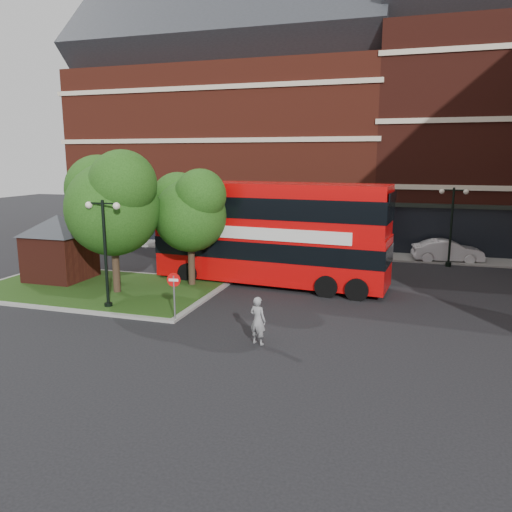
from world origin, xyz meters
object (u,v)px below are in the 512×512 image
(woman, at_px, (258,321))
(car_silver, at_px, (302,246))
(car_white, at_px, (447,251))
(bus, at_px, (270,227))

(woman, bearing_deg, car_silver, -65.25)
(car_white, bearing_deg, car_silver, 85.91)
(bus, bearing_deg, car_silver, 94.89)
(woman, bearing_deg, car_white, -95.09)
(car_silver, bearing_deg, woman, -178.37)
(bus, bearing_deg, woman, -72.30)
(bus, distance_m, car_white, 13.53)
(car_silver, distance_m, car_white, 9.72)
(woman, xyz_separation_m, car_silver, (-2.01, 17.31, -0.22))
(bus, height_order, car_silver, bus)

